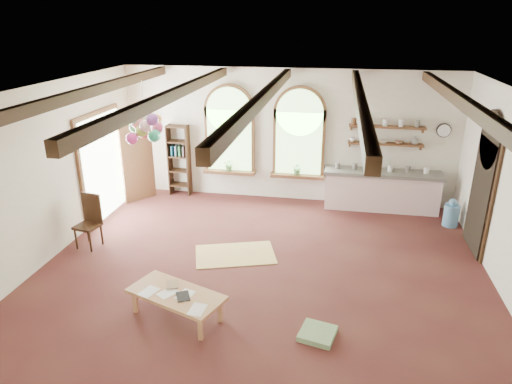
% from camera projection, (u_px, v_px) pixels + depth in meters
% --- Properties ---
extents(floor, '(8.00, 8.00, 0.00)m').
position_uv_depth(floor, '(263.00, 267.00, 8.35)').
color(floor, '#532822').
rests_on(floor, ground).
extents(ceiling_beams, '(6.20, 6.80, 0.18)m').
position_uv_depth(ceiling_beams, '(264.00, 97.00, 7.23)').
color(ceiling_beams, '#321F10').
rests_on(ceiling_beams, ceiling).
extents(window_left, '(1.30, 0.28, 2.20)m').
position_uv_depth(window_left, '(230.00, 133.00, 11.14)').
color(window_left, brown).
rests_on(window_left, floor).
extents(window_right, '(1.30, 0.28, 2.20)m').
position_uv_depth(window_right, '(299.00, 136.00, 10.86)').
color(window_right, brown).
rests_on(window_right, floor).
extents(left_doorway, '(0.10, 1.90, 2.50)m').
position_uv_depth(left_doorway, '(103.00, 166.00, 10.24)').
color(left_doorway, brown).
rests_on(left_doorway, floor).
extents(right_doorway, '(0.10, 1.30, 2.40)m').
position_uv_depth(right_doorway, '(480.00, 196.00, 8.67)').
color(right_doorway, black).
rests_on(right_doorway, floor).
extents(kitchen_counter, '(2.68, 0.62, 0.94)m').
position_uv_depth(kitchen_counter, '(381.00, 190.00, 10.73)').
color(kitchen_counter, '#FBD5D8').
rests_on(kitchen_counter, floor).
extents(wall_shelf_lower, '(1.70, 0.24, 0.04)m').
position_uv_depth(wall_shelf_lower, '(385.00, 144.00, 10.51)').
color(wall_shelf_lower, brown).
rests_on(wall_shelf_lower, wall_back).
extents(wall_shelf_upper, '(1.70, 0.24, 0.04)m').
position_uv_depth(wall_shelf_upper, '(387.00, 127.00, 10.37)').
color(wall_shelf_upper, brown).
rests_on(wall_shelf_upper, wall_back).
extents(wall_clock, '(0.32, 0.04, 0.32)m').
position_uv_depth(wall_clock, '(444.00, 130.00, 10.24)').
color(wall_clock, black).
rests_on(wall_clock, wall_back).
extents(bookshelf, '(0.53, 0.32, 1.80)m').
position_uv_depth(bookshelf, '(179.00, 160.00, 11.52)').
color(bookshelf, '#321F10').
rests_on(bookshelf, floor).
extents(coffee_table, '(1.61, 1.15, 0.42)m').
position_uv_depth(coffee_table, '(176.00, 296.00, 6.85)').
color(coffee_table, '#AD894F').
rests_on(coffee_table, floor).
extents(side_chair, '(0.49, 0.49, 1.07)m').
position_uv_depth(side_chair, '(89.00, 232.00, 9.03)').
color(side_chair, '#321F10').
rests_on(side_chair, floor).
extents(floor_mat, '(1.72, 1.35, 0.02)m').
position_uv_depth(floor_mat, '(235.00, 254.00, 8.79)').
color(floor_mat, tan).
rests_on(floor_mat, floor).
extents(floor_cushion, '(0.58, 0.58, 0.08)m').
position_uv_depth(floor_cushion, '(317.00, 334.00, 6.54)').
color(floor_cushion, gray).
rests_on(floor_cushion, floor).
extents(water_jug_a, '(0.33, 0.33, 0.63)m').
position_uv_depth(water_jug_a, '(451.00, 214.00, 9.92)').
color(water_jug_a, '#5991BF').
rests_on(water_jug_a, floor).
extents(water_jug_b, '(0.30, 0.30, 0.57)m').
position_uv_depth(water_jug_b, '(432.00, 202.00, 10.62)').
color(water_jug_b, '#5991BF').
rests_on(water_jug_b, floor).
extents(balloon_cluster, '(0.75, 0.79, 1.14)m').
position_uv_depth(balloon_cluster, '(145.00, 127.00, 8.64)').
color(balloon_cluster, white).
rests_on(balloon_cluster, floor).
extents(table_book, '(0.26, 0.30, 0.02)m').
position_uv_depth(table_book, '(167.00, 285.00, 7.02)').
color(table_book, olive).
rests_on(table_book, coffee_table).
extents(tablet, '(0.29, 0.32, 0.01)m').
position_uv_depth(tablet, '(183.00, 296.00, 6.74)').
color(tablet, black).
rests_on(tablet, coffee_table).
extents(potted_plant_left, '(0.27, 0.23, 0.30)m').
position_uv_depth(potted_plant_left, '(229.00, 165.00, 11.32)').
color(potted_plant_left, '#598C4C').
rests_on(potted_plant_left, window_left).
extents(potted_plant_right, '(0.27, 0.23, 0.30)m').
position_uv_depth(potted_plant_right, '(298.00, 169.00, 11.04)').
color(potted_plant_right, '#598C4C').
rests_on(potted_plant_right, window_right).
extents(shelf_cup_a, '(0.12, 0.10, 0.10)m').
position_uv_depth(shelf_cup_a, '(352.00, 139.00, 10.61)').
color(shelf_cup_a, white).
rests_on(shelf_cup_a, wall_shelf_lower).
extents(shelf_cup_b, '(0.10, 0.10, 0.09)m').
position_uv_depth(shelf_cup_b, '(368.00, 140.00, 10.55)').
color(shelf_cup_b, beige).
rests_on(shelf_cup_b, wall_shelf_lower).
extents(shelf_bowl_a, '(0.22, 0.22, 0.05)m').
position_uv_depth(shelf_bowl_a, '(383.00, 142.00, 10.50)').
color(shelf_bowl_a, beige).
rests_on(shelf_bowl_a, wall_shelf_lower).
extents(shelf_bowl_b, '(0.20, 0.20, 0.06)m').
position_uv_depth(shelf_bowl_b, '(399.00, 142.00, 10.44)').
color(shelf_bowl_b, '#8C664C').
rests_on(shelf_bowl_b, wall_shelf_lower).
extents(shelf_vase, '(0.18, 0.18, 0.19)m').
position_uv_depth(shelf_vase, '(415.00, 140.00, 10.36)').
color(shelf_vase, slate).
rests_on(shelf_vase, wall_shelf_lower).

